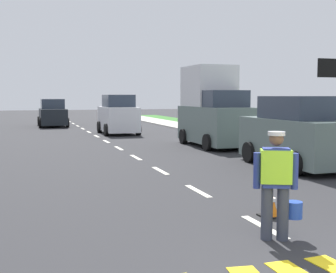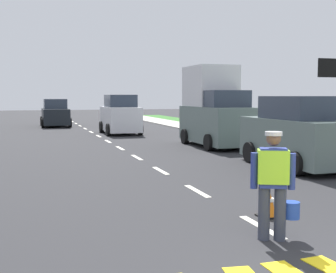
{
  "view_description": "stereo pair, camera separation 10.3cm",
  "coord_description": "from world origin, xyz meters",
  "px_view_note": "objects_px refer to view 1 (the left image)",
  "views": [
    {
      "loc": [
        -3.81,
        -3.85,
        2.2
      ],
      "look_at": [
        -0.05,
        7.79,
        1.1
      ],
      "focal_mm": 48.06,
      "sensor_mm": 36.0,
      "label": 1
    },
    {
      "loc": [
        -3.72,
        -3.88,
        2.2
      ],
      "look_at": [
        -0.05,
        7.79,
        1.1
      ],
      "focal_mm": 48.06,
      "sensor_mm": 36.0,
      "label": 2
    }
  ],
  "objects_px": {
    "car_oncoming_third": "(53,114)",
    "car_outgoing_far": "(118,116)",
    "delivery_truck": "(214,110)",
    "road_worker": "(277,180)",
    "traffic_cone_near": "(270,202)",
    "car_parked_curbside": "(295,134)"
  },
  "relations": [
    {
      "from": "car_oncoming_third",
      "to": "car_outgoing_far",
      "type": "bearing_deg",
      "value": -67.83
    },
    {
      "from": "delivery_truck",
      "to": "car_outgoing_far",
      "type": "relative_size",
      "value": 1.18
    },
    {
      "from": "car_oncoming_third",
      "to": "car_outgoing_far",
      "type": "xyz_separation_m",
      "value": [
        3.22,
        -7.91,
        0.13
      ]
    },
    {
      "from": "road_worker",
      "to": "traffic_cone_near",
      "type": "height_order",
      "value": "road_worker"
    },
    {
      "from": "road_worker",
      "to": "car_parked_curbside",
      "type": "xyz_separation_m",
      "value": [
        4.34,
        6.03,
        0.09
      ]
    },
    {
      "from": "traffic_cone_near",
      "to": "car_parked_curbside",
      "type": "relative_size",
      "value": 0.13
    },
    {
      "from": "road_worker",
      "to": "car_oncoming_third",
      "type": "relative_size",
      "value": 0.39
    },
    {
      "from": "traffic_cone_near",
      "to": "delivery_truck",
      "type": "distance_m",
      "value": 11.86
    },
    {
      "from": "traffic_cone_near",
      "to": "car_parked_curbside",
      "type": "height_order",
      "value": "car_parked_curbside"
    },
    {
      "from": "road_worker",
      "to": "traffic_cone_near",
      "type": "bearing_deg",
      "value": 63.22
    },
    {
      "from": "traffic_cone_near",
      "to": "car_outgoing_far",
      "type": "bearing_deg",
      "value": 86.87
    },
    {
      "from": "car_outgoing_far",
      "to": "car_oncoming_third",
      "type": "bearing_deg",
      "value": 112.17
    },
    {
      "from": "car_oncoming_third",
      "to": "car_parked_curbside",
      "type": "xyz_separation_m",
      "value": [
        5.94,
        -21.75,
        0.1
      ]
    },
    {
      "from": "delivery_truck",
      "to": "car_parked_curbside",
      "type": "height_order",
      "value": "delivery_truck"
    },
    {
      "from": "road_worker",
      "to": "traffic_cone_near",
      "type": "relative_size",
      "value": 2.98
    },
    {
      "from": "car_parked_curbside",
      "to": "delivery_truck",
      "type": "bearing_deg",
      "value": 89.79
    },
    {
      "from": "traffic_cone_near",
      "to": "car_outgoing_far",
      "type": "distance_m",
      "value": 18.73
    },
    {
      "from": "road_worker",
      "to": "car_outgoing_far",
      "type": "distance_m",
      "value": 19.94
    },
    {
      "from": "delivery_truck",
      "to": "road_worker",
      "type": "bearing_deg",
      "value": -109.45
    },
    {
      "from": "road_worker",
      "to": "delivery_truck",
      "type": "height_order",
      "value": "delivery_truck"
    },
    {
      "from": "traffic_cone_near",
      "to": "delivery_truck",
      "type": "height_order",
      "value": "delivery_truck"
    },
    {
      "from": "road_worker",
      "to": "delivery_truck",
      "type": "relative_size",
      "value": 0.36
    }
  ]
}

